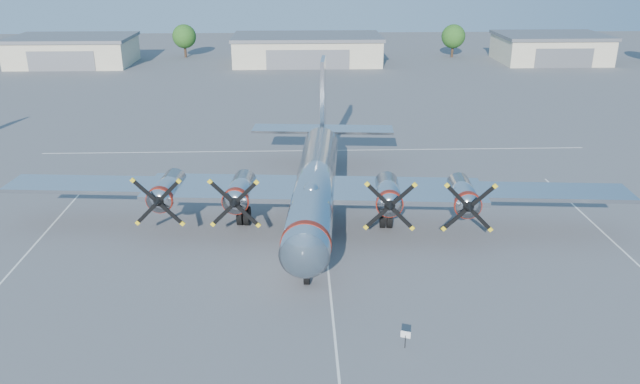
{
  "coord_description": "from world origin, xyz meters",
  "views": [
    {
      "loc": [
        -1.95,
        -41.04,
        20.84
      ],
      "look_at": [
        -0.32,
        4.13,
        3.2
      ],
      "focal_mm": 35.0,
      "sensor_mm": 36.0,
      "label": 1
    }
  ],
  "objects_px": {
    "hangar_east": "(550,48)",
    "tree_west": "(184,36)",
    "hangar_west": "(73,50)",
    "tree_east": "(453,36)",
    "info_placard": "(406,336)",
    "hangar_center": "(307,49)",
    "main_bomber_b29": "(316,216)"
  },
  "relations": [
    {
      "from": "hangar_east",
      "to": "tree_west",
      "type": "xyz_separation_m",
      "value": [
        -73.0,
        8.04,
        1.51
      ]
    },
    {
      "from": "hangar_west",
      "to": "hangar_east",
      "type": "relative_size",
      "value": 1.1
    },
    {
      "from": "hangar_west",
      "to": "tree_west",
      "type": "relative_size",
      "value": 3.4
    },
    {
      "from": "hangar_west",
      "to": "tree_east",
      "type": "distance_m",
      "value": 75.26
    },
    {
      "from": "hangar_west",
      "to": "tree_east",
      "type": "relative_size",
      "value": 3.4
    },
    {
      "from": "tree_east",
      "to": "info_placard",
      "type": "relative_size",
      "value": 6.18
    },
    {
      "from": "hangar_east",
      "to": "hangar_west",
      "type": "bearing_deg",
      "value": -180.0
    },
    {
      "from": "hangar_center",
      "to": "info_placard",
      "type": "distance_m",
      "value": 93.94
    },
    {
      "from": "tree_east",
      "to": "main_bomber_b29",
      "type": "bearing_deg",
      "value": -110.65
    },
    {
      "from": "hangar_east",
      "to": "tree_west",
      "type": "distance_m",
      "value": 73.46
    },
    {
      "from": "tree_east",
      "to": "main_bomber_b29",
      "type": "relative_size",
      "value": 0.14
    },
    {
      "from": "hangar_center",
      "to": "info_placard",
      "type": "bearing_deg",
      "value": -87.64
    },
    {
      "from": "hangar_west",
      "to": "hangar_center",
      "type": "bearing_deg",
      "value": -0.0
    },
    {
      "from": "hangar_west",
      "to": "main_bomber_b29",
      "type": "distance_m",
      "value": 87.26
    },
    {
      "from": "hangar_east",
      "to": "info_placard",
      "type": "bearing_deg",
      "value": -115.19
    },
    {
      "from": "tree_west",
      "to": "main_bomber_b29",
      "type": "height_order",
      "value": "tree_west"
    },
    {
      "from": "hangar_east",
      "to": "info_placard",
      "type": "height_order",
      "value": "hangar_east"
    },
    {
      "from": "hangar_west",
      "to": "info_placard",
      "type": "distance_m",
      "value": 105.82
    },
    {
      "from": "info_placard",
      "to": "tree_east",
      "type": "bearing_deg",
      "value": 95.72
    },
    {
      "from": "hangar_west",
      "to": "info_placard",
      "type": "xyz_separation_m",
      "value": [
        48.87,
        -93.84,
        -1.96
      ]
    },
    {
      "from": "hangar_center",
      "to": "tree_east",
      "type": "bearing_deg",
      "value": 11.38
    },
    {
      "from": "tree_east",
      "to": "hangar_west",
      "type": "bearing_deg",
      "value": -175.4
    },
    {
      "from": "tree_west",
      "to": "main_bomber_b29",
      "type": "bearing_deg",
      "value": -73.61
    },
    {
      "from": "hangar_center",
      "to": "main_bomber_b29",
      "type": "distance_m",
      "value": 75.1
    },
    {
      "from": "hangar_west",
      "to": "main_bomber_b29",
      "type": "xyz_separation_m",
      "value": [
        44.43,
        -75.05,
        -2.71
      ]
    },
    {
      "from": "hangar_east",
      "to": "main_bomber_b29",
      "type": "bearing_deg",
      "value": -122.91
    },
    {
      "from": "tree_west",
      "to": "info_placard",
      "type": "relative_size",
      "value": 6.18
    },
    {
      "from": "hangar_center",
      "to": "hangar_east",
      "type": "height_order",
      "value": "same"
    },
    {
      "from": "tree_east",
      "to": "hangar_east",
      "type": "bearing_deg",
      "value": -18.54
    },
    {
      "from": "hangar_west",
      "to": "hangar_east",
      "type": "distance_m",
      "value": 93.0
    },
    {
      "from": "info_placard",
      "to": "hangar_west",
      "type": "bearing_deg",
      "value": 137.89
    },
    {
      "from": "info_placard",
      "to": "hangar_center",
      "type": "bearing_deg",
      "value": 112.74
    }
  ]
}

